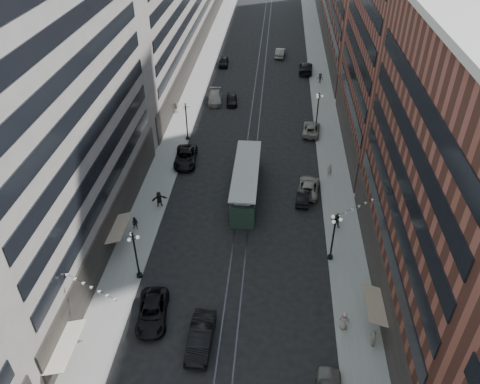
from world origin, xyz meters
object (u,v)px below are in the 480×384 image
(car_10, at_px, (303,195))
(car_13, at_px, (232,100))
(streetcar, at_px, (246,183))
(car_14, at_px, (280,53))
(lamppost_sw_far, at_px, (136,254))
(pedestrian_9, at_px, (320,78))
(lamppost_se_mid, at_px, (318,109))
(car_2, at_px, (152,312))
(pedestrian_7, at_px, (337,220))
(pedestrian_6, at_px, (176,107))
(car_5, at_px, (201,337))
(lamppost_se_far, at_px, (333,236))
(lamppost_sw_mid, at_px, (186,120))
(car_9, at_px, (224,62))
(pedestrian_2, at_px, (135,223))
(car_11, at_px, (311,129))
(pedestrian_4, at_px, (374,338))
(car_8, at_px, (215,97))
(car_extra_0, at_px, (308,187))
(pedestrian_5, at_px, (159,199))
(pedestrian_8, at_px, (330,170))
(car_12, at_px, (306,68))
(pedestrian_extra_0, at_px, (344,321))
(car_7, at_px, (186,157))

(car_10, relative_size, car_13, 1.00)
(streetcar, height_order, car_14, streetcar)
(lamppost_sw_far, distance_m, pedestrian_9, 52.99)
(pedestrian_9, bearing_deg, lamppost_se_mid, -70.92)
(car_2, bearing_deg, pedestrian_7, 31.56)
(car_2, relative_size, pedestrian_6, 3.11)
(car_5, bearing_deg, pedestrian_7, 53.81)
(car_2, height_order, car_10, car_2)
(lamppost_se_far, relative_size, pedestrian_9, 3.14)
(lamppost_sw_mid, distance_m, car_10, 20.90)
(car_9, bearing_deg, pedestrian_2, -97.32)
(lamppost_sw_far, xyz_separation_m, car_13, (5.12, 39.53, -2.37))
(lamppost_sw_far, bearing_deg, car_11, 59.94)
(car_10, bearing_deg, car_11, -88.82)
(pedestrian_4, relative_size, car_8, 0.33)
(car_5, relative_size, car_14, 1.06)
(car_extra_0, bearing_deg, streetcar, 15.48)
(pedestrian_5, height_order, pedestrian_9, pedestrian_5)
(pedestrian_4, bearing_deg, lamppost_sw_far, 69.73)
(pedestrian_8, xyz_separation_m, pedestrian_9, (0.55, 29.85, 0.04))
(pedestrian_7, distance_m, pedestrian_8, 10.11)
(car_12, bearing_deg, car_extra_0, 91.81)
(car_2, bearing_deg, pedestrian_2, 104.34)
(car_11, bearing_deg, pedestrian_2, 55.34)
(pedestrian_4, height_order, pedestrian_5, pedestrian_5)
(car_5, bearing_deg, lamppost_se_far, 45.49)
(car_9, distance_m, pedestrian_7, 50.66)
(car_2, distance_m, car_14, 67.87)
(lamppost_se_mid, bearing_deg, car_5, -106.30)
(car_2, relative_size, car_13, 1.28)
(pedestrian_9, xyz_separation_m, pedestrian_extra_0, (-1.10, -53.56, 0.04))
(streetcar, bearing_deg, car_7, 142.09)
(car_2, height_order, pedestrian_4, pedestrian_4)
(lamppost_sw_mid, bearing_deg, lamppost_se_far, -51.34)
(car_13, height_order, pedestrian_5, pedestrian_5)
(car_9, height_order, car_10, car_9)
(car_8, bearing_deg, pedestrian_9, 21.85)
(car_5, relative_size, car_12, 0.89)
(car_5, relative_size, car_9, 1.20)
(car_2, distance_m, pedestrian_5, 16.14)
(pedestrian_7, bearing_deg, lamppost_sw_far, 48.48)
(pedestrian_2, relative_size, car_8, 0.28)
(car_7, relative_size, pedestrian_8, 3.54)
(car_7, bearing_deg, car_8, 81.05)
(car_2, height_order, car_13, car_2)
(pedestrian_5, bearing_deg, car_7, 58.14)
(lamppost_se_mid, relative_size, car_9, 1.23)
(lamppost_se_mid, xyz_separation_m, pedestrian_5, (-18.92, -20.79, -2.00))
(pedestrian_2, bearing_deg, pedestrian_4, -21.66)
(pedestrian_9, height_order, car_extra_0, pedestrian_9)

